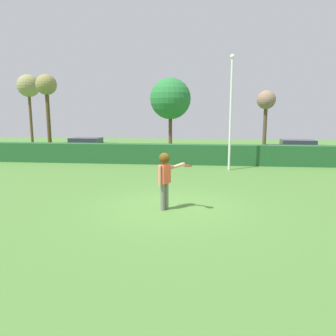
% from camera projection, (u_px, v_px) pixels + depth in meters
% --- Properties ---
extents(ground_plane, '(60.00, 60.00, 0.00)m').
position_uv_depth(ground_plane, '(171.00, 207.00, 10.04)').
color(ground_plane, '#4B7934').
extents(person, '(0.84, 0.51, 1.79)m').
position_uv_depth(person, '(165.00, 174.00, 9.64)').
color(person, slate).
rests_on(person, ground).
extents(frisbee, '(0.25, 0.25, 0.10)m').
position_uv_depth(frisbee, '(188.00, 166.00, 9.36)').
color(frisbee, red).
extents(lamppost, '(0.24, 0.24, 5.99)m').
position_uv_depth(lamppost, '(231.00, 108.00, 16.40)').
color(lamppost, silver).
rests_on(lamppost, ground).
extents(hedge_row, '(28.87, 0.90, 1.19)m').
position_uv_depth(hedge_row, '(186.00, 154.00, 18.91)').
color(hedge_row, '#22572A').
rests_on(hedge_row, ground).
extents(parked_car_green, '(4.20, 1.80, 1.25)m').
position_uv_depth(parked_car_green, '(86.00, 145.00, 23.66)').
color(parked_car_green, '#1E6633').
rests_on(parked_car_green, ground).
extents(parked_car_black, '(4.33, 2.10, 1.25)m').
position_uv_depth(parked_car_black, '(297.00, 148.00, 21.76)').
color(parked_car_black, black).
rests_on(parked_car_black, ground).
extents(willow_tree, '(2.01, 2.01, 6.58)m').
position_uv_depth(willow_tree, '(29.00, 87.00, 28.61)').
color(willow_tree, brown).
rests_on(willow_tree, ground).
extents(birch_tree, '(3.33, 3.33, 5.92)m').
position_uv_depth(birch_tree, '(170.00, 99.00, 25.62)').
color(birch_tree, brown).
rests_on(birch_tree, ground).
extents(maple_tree, '(1.47, 1.47, 4.86)m').
position_uv_depth(maple_tree, '(266.00, 102.00, 24.83)').
color(maple_tree, brown).
rests_on(maple_tree, ground).
extents(bare_elm_tree, '(1.54, 1.54, 5.97)m').
position_uv_depth(bare_elm_tree, '(47.00, 88.00, 23.71)').
color(bare_elm_tree, '#52411E').
rests_on(bare_elm_tree, ground).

